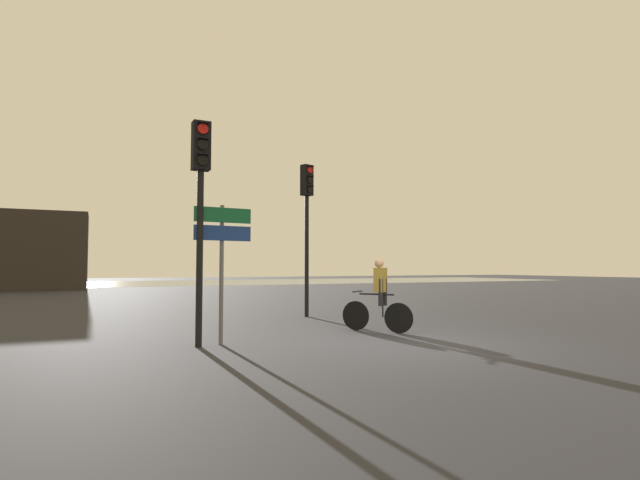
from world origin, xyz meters
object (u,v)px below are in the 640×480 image
direction_sign_post (222,248)px  traffic_light_near_left (201,189)px  traffic_light_center (307,211)px  cyclist (379,295)px

direction_sign_post → traffic_light_near_left: bearing=5.9°
traffic_light_center → cyclist: size_ratio=2.73×
direction_sign_post → cyclist: 3.76m
traffic_light_near_left → cyclist: traffic_light_near_left is taller
traffic_light_center → direction_sign_post: size_ratio=1.70×
traffic_light_near_left → direction_sign_post: (0.43, 0.09, -1.08)m
direction_sign_post → cyclist: direction_sign_post is taller
traffic_light_near_left → cyclist: bearing=-176.1°
cyclist → direction_sign_post: bearing=151.8°
traffic_light_near_left → cyclist: (4.05, 0.46, -2.05)m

